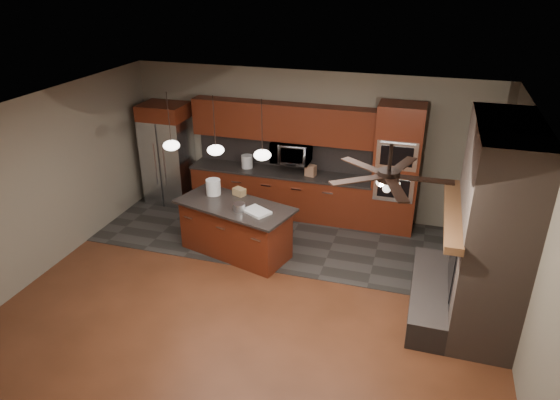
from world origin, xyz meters
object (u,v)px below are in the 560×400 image
(counter_bucket, at_px, (247,161))
(paint_can, at_px, (239,207))
(refrigerator, at_px, (168,154))
(cardboard_box, at_px, (239,192))
(counter_box, at_px, (311,170))
(microwave, at_px, (291,152))
(paint_tray, at_px, (257,211))
(oven_tower, at_px, (396,169))
(white_bucket, at_px, (213,187))
(kitchen_island, at_px, (235,229))

(counter_bucket, bearing_deg, paint_can, -73.31)
(refrigerator, height_order, cardboard_box, refrigerator)
(cardboard_box, bearing_deg, counter_box, 77.03)
(microwave, height_order, refrigerator, refrigerator)
(refrigerator, distance_m, counter_bucket, 1.69)
(microwave, height_order, paint_tray, microwave)
(counter_box, bearing_deg, refrigerator, -167.25)
(microwave, bearing_deg, paint_can, -99.40)
(oven_tower, relative_size, counter_bucket, 9.46)
(paint_can, bearing_deg, cardboard_box, 110.98)
(oven_tower, relative_size, microwave, 3.25)
(microwave, bearing_deg, white_bucket, -123.97)
(refrigerator, bearing_deg, counter_box, 0.60)
(refrigerator, relative_size, counter_box, 9.90)
(white_bucket, xyz_separation_m, cardboard_box, (0.44, 0.09, -0.07))
(paint_can, height_order, paint_tray, paint_can)
(oven_tower, xyz_separation_m, counter_bucket, (-2.86, 0.01, -0.17))
(paint_can, bearing_deg, microwave, 80.60)
(microwave, distance_m, white_bucket, 1.77)
(oven_tower, relative_size, cardboard_box, 11.86)
(kitchen_island, xyz_separation_m, counter_bucket, (-0.40, 1.69, 0.56))
(oven_tower, bearing_deg, cardboard_box, -152.55)
(paint_tray, bearing_deg, white_bucket, -176.51)
(paint_can, height_order, counter_bucket, counter_bucket)
(paint_tray, bearing_deg, cardboard_box, 162.24)
(kitchen_island, xyz_separation_m, counter_box, (0.89, 1.64, 0.54))
(microwave, xyz_separation_m, counter_box, (0.41, -0.10, -0.30))
(kitchen_island, bearing_deg, cardboard_box, 114.37)
(kitchen_island, bearing_deg, microwave, 90.19)
(microwave, relative_size, counter_box, 3.50)
(kitchen_island, bearing_deg, paint_can, -34.82)
(oven_tower, height_order, counter_box, oven_tower)
(counter_bucket, bearing_deg, cardboard_box, -75.26)
(refrigerator, distance_m, cardboard_box, 2.38)
(microwave, bearing_deg, counter_bucket, -176.78)
(microwave, distance_m, counter_box, 0.51)
(microwave, height_order, counter_box, microwave)
(refrigerator, relative_size, paint_can, 10.50)
(refrigerator, xyz_separation_m, paint_can, (2.25, -1.81, -0.05))
(white_bucket, xyz_separation_m, paint_can, (0.66, -0.49, -0.07))
(kitchen_island, bearing_deg, refrigerator, 158.12)
(refrigerator, bearing_deg, paint_tray, -35.07)
(paint_can, xyz_separation_m, paint_tray, (0.29, 0.02, -0.04))
(refrigerator, distance_m, paint_can, 2.89)
(paint_tray, relative_size, counter_box, 2.01)
(oven_tower, distance_m, microwave, 1.98)
(paint_tray, bearing_deg, counter_box, 105.83)
(white_bucket, xyz_separation_m, counter_box, (1.39, 1.36, -0.05))
(white_bucket, height_order, paint_tray, white_bucket)
(kitchen_island, height_order, paint_can, paint_can)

